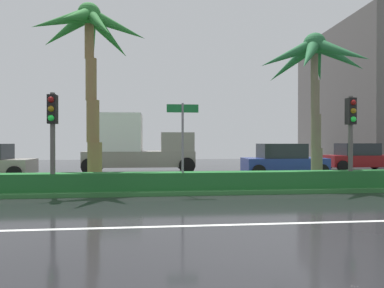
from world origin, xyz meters
The scene contains 12 objects.
ground_plane centered at (0.00, 9.00, -0.05)m, with size 90.00×42.00×0.10m, color black.
near_lane_divider_stripe centered at (0.00, 2.00, 0.00)m, with size 81.00×0.14×0.01m, color white.
median_strip centered at (0.00, 8.00, 0.07)m, with size 85.50×4.00×0.15m, color #2D6B33.
median_hedge centered at (0.00, 6.60, 0.45)m, with size 76.50×0.70×0.60m.
palm_tree_mid_left centered at (-4.38, 8.42, 5.70)m, with size 4.45×4.48×7.15m.
palm_tree_centre_left centered at (4.71, 8.15, 5.00)m, with size 4.82×4.28×6.16m.
traffic_signal_median_left centered at (-5.20, 6.35, 2.42)m, with size 0.28×0.43×3.29m.
traffic_signal_median_right centered at (5.26, 6.39, 2.44)m, with size 0.28×0.43×3.33m.
street_name_sign centered at (-0.88, 6.40, 2.08)m, with size 1.10×0.08×3.00m.
box_truck_lead centered at (-2.84, 15.09, 1.55)m, with size 6.40×2.64×3.46m.
car_in_traffic_second centered at (4.90, 12.08, 0.83)m, with size 4.30×2.02×1.72m.
car_in_traffic_third centered at (11.14, 15.26, 0.83)m, with size 4.30×2.02×1.72m.
Camera 1 is at (-1.76, -5.25, 1.82)m, focal length 31.68 mm.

